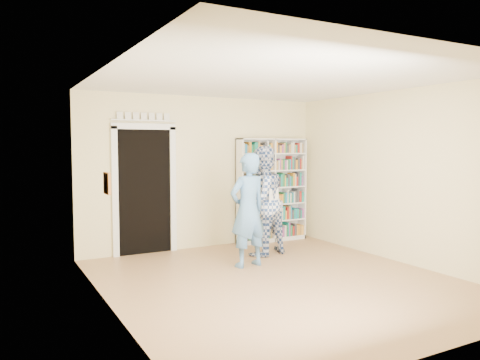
# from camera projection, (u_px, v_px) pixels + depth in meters

# --- Properties ---
(floor) EXTENTS (5.00, 5.00, 0.00)m
(floor) POSITION_uv_depth(u_px,v_px,m) (280.00, 281.00, 6.31)
(floor) COLOR #AB7D52
(floor) RESTS_ON ground
(ceiling) EXTENTS (5.00, 5.00, 0.00)m
(ceiling) POSITION_uv_depth(u_px,v_px,m) (281.00, 79.00, 6.11)
(ceiling) COLOR white
(ceiling) RESTS_ON wall_back
(wall_back) EXTENTS (4.50, 0.00, 4.50)m
(wall_back) POSITION_uv_depth(u_px,v_px,m) (204.00, 172.00, 8.40)
(wall_back) COLOR #F5E4A9
(wall_back) RESTS_ON floor
(wall_left) EXTENTS (0.00, 5.00, 5.00)m
(wall_left) POSITION_uv_depth(u_px,v_px,m) (109.00, 189.00, 5.14)
(wall_left) COLOR #F5E4A9
(wall_left) RESTS_ON floor
(wall_right) EXTENTS (0.00, 5.00, 5.00)m
(wall_right) POSITION_uv_depth(u_px,v_px,m) (401.00, 176.00, 7.28)
(wall_right) COLOR #F5E4A9
(wall_right) RESTS_ON floor
(bookshelf) EXTENTS (1.43, 0.27, 1.96)m
(bookshelf) POSITION_uv_depth(u_px,v_px,m) (272.00, 190.00, 8.93)
(bookshelf) COLOR white
(bookshelf) RESTS_ON floor
(doorway) EXTENTS (1.10, 0.08, 2.43)m
(doorway) POSITION_uv_depth(u_px,v_px,m) (145.00, 184.00, 7.87)
(doorway) COLOR black
(doorway) RESTS_ON floor
(wall_art) EXTENTS (0.03, 0.25, 0.25)m
(wall_art) POSITION_uv_depth(u_px,v_px,m) (107.00, 183.00, 5.32)
(wall_art) COLOR brown
(wall_art) RESTS_ON wall_left
(man_blue) EXTENTS (0.68, 0.49, 1.72)m
(man_blue) POSITION_uv_depth(u_px,v_px,m) (248.00, 210.00, 7.05)
(man_blue) COLOR #5485BB
(man_blue) RESTS_ON floor
(man_plaid) EXTENTS (1.02, 0.88, 1.82)m
(man_plaid) POSITION_uv_depth(u_px,v_px,m) (262.00, 201.00, 7.78)
(man_plaid) COLOR navy
(man_plaid) RESTS_ON floor
(paper_sheet) EXTENTS (0.20, 0.05, 0.29)m
(paper_sheet) POSITION_uv_depth(u_px,v_px,m) (274.00, 198.00, 7.59)
(paper_sheet) COLOR white
(paper_sheet) RESTS_ON man_plaid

